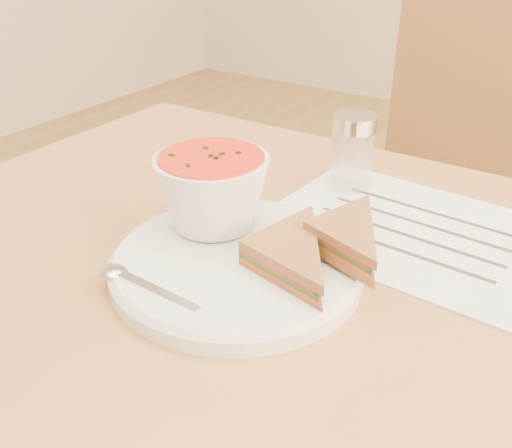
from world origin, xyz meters
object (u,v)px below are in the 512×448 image
Objects in this scene: plate at (237,265)px; condiment_shaker at (352,153)px; chair_far at (454,285)px; soup_bowl at (213,195)px.

condiment_shaker is at bearing 87.90° from plate.
chair_far is 0.59m from plate.
plate is 0.08m from soup_bowl.
chair_far reaches higher than condiment_shaker.
plate is 2.57× the size of condiment_shaker.
condiment_shaker reaches higher than plate.
chair_far is 3.71× the size of plate.
soup_bowl is at bearing 67.24° from chair_far.
chair_far reaches higher than soup_bowl.
soup_bowl is 0.22m from condiment_shaker.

